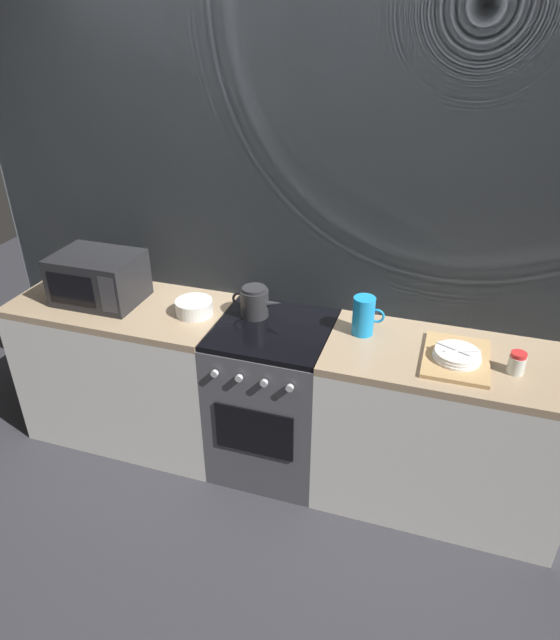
# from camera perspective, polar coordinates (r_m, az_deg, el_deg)

# --- Properties ---
(ground_plane) EXTENTS (8.00, 8.00, 0.00)m
(ground_plane) POSITION_cam_1_polar(r_m,az_deg,el_deg) (3.42, -0.67, -13.90)
(ground_plane) COLOR #2D2D33
(back_wall) EXTENTS (3.60, 0.05, 2.40)m
(back_wall) POSITION_cam_1_polar(r_m,az_deg,el_deg) (3.02, 1.15, 7.13)
(back_wall) COLOR gray
(back_wall) RESTS_ON ground_plane
(counter_left) EXTENTS (1.20, 0.60, 0.90)m
(counter_left) POSITION_cam_1_polar(r_m,az_deg,el_deg) (3.47, -15.02, -4.85)
(counter_left) COLOR silver
(counter_left) RESTS_ON ground_plane
(stove_unit) EXTENTS (0.60, 0.63, 0.90)m
(stove_unit) POSITION_cam_1_polar(r_m,az_deg,el_deg) (3.13, -0.73, -7.91)
(stove_unit) COLOR #4C4C51
(stove_unit) RESTS_ON ground_plane
(counter_right) EXTENTS (1.20, 0.60, 0.90)m
(counter_right) POSITION_cam_1_polar(r_m,az_deg,el_deg) (3.02, 15.97, -10.77)
(counter_right) COLOR silver
(counter_right) RESTS_ON ground_plane
(microwave) EXTENTS (0.46, 0.35, 0.27)m
(microwave) POSITION_cam_1_polar(r_m,az_deg,el_deg) (3.25, -17.99, 4.13)
(microwave) COLOR black
(microwave) RESTS_ON counter_left
(kettle) EXTENTS (0.28, 0.15, 0.17)m
(kettle) POSITION_cam_1_polar(r_m,az_deg,el_deg) (2.95, -2.61, 1.86)
(kettle) COLOR #262628
(kettle) RESTS_ON stove_unit
(mixing_bowl) EXTENTS (0.20, 0.20, 0.08)m
(mixing_bowl) POSITION_cam_1_polar(r_m,az_deg,el_deg) (3.02, -8.76, 1.29)
(mixing_bowl) COLOR silver
(mixing_bowl) RESTS_ON counter_left
(pitcher) EXTENTS (0.16, 0.11, 0.20)m
(pitcher) POSITION_cam_1_polar(r_m,az_deg,el_deg) (2.81, 8.55, 0.44)
(pitcher) COLOR #198CD8
(pitcher) RESTS_ON counter_right
(dish_pile) EXTENTS (0.30, 0.40, 0.07)m
(dish_pile) POSITION_cam_1_polar(r_m,az_deg,el_deg) (2.72, 17.57, -3.60)
(dish_pile) COLOR tan
(dish_pile) RESTS_ON counter_right
(spice_jar) EXTENTS (0.08, 0.08, 0.10)m
(spice_jar) POSITION_cam_1_polar(r_m,az_deg,el_deg) (2.72, 23.03, -4.06)
(spice_jar) COLOR silver
(spice_jar) RESTS_ON counter_right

